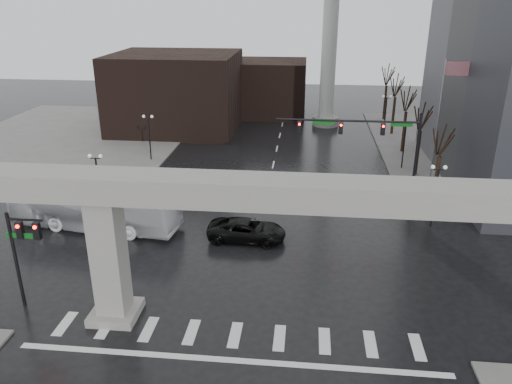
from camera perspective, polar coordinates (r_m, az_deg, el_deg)
ground at (r=28.82m, az=-2.11°, el=-14.80°), size 160.00×160.00×0.00m
sidewalk_ne at (r=65.36m, az=25.99°, el=4.37°), size 28.00×36.00×0.15m
sidewalk_nw at (r=68.02m, az=-20.02°, el=5.88°), size 28.00×36.00×0.15m
elevated_guideway at (r=25.19m, az=0.53°, el=-2.31°), size 48.00×2.60×8.70m
building_far_left at (r=68.29m, az=-9.12°, el=11.22°), size 16.00×14.00×10.00m
building_far_mid at (r=76.24m, az=1.81°, el=11.79°), size 10.00×10.00×8.00m
smokestack at (r=69.06m, az=8.51°, el=18.36°), size 3.60×3.60×30.00m
signal_mast_arm at (r=43.57m, az=13.16°, el=6.11°), size 12.12×0.43×8.00m
signal_left_pole at (r=31.05m, az=-25.19°, el=-5.40°), size 2.30×0.30×6.00m
flagpole_assembly at (r=47.44m, az=20.55°, el=8.67°), size 2.06×0.12×12.00m
lamp_right_0 at (r=40.63m, az=19.93°, el=0.71°), size 1.22×0.32×5.11m
lamp_right_1 at (r=53.67m, az=16.65°, el=6.06°), size 1.22×0.32×5.11m
lamp_right_2 at (r=67.09m, az=14.64°, el=9.28°), size 1.22×0.32×5.11m
lamp_left_0 at (r=42.84m, az=-17.69°, el=2.06°), size 1.22×0.32×5.11m
lamp_left_1 at (r=55.36m, az=-12.15°, el=6.95°), size 1.22×0.32×5.11m
lamp_left_2 at (r=68.45m, az=-8.63°, el=9.97°), size 1.22×0.32×5.11m
tree_right_0 at (r=44.77m, az=19.98°, el=1.67°), size 1.09×1.58×7.50m
tree_right_1 at (r=52.17m, az=18.06°, el=4.74°), size 1.09×1.61×7.67m
tree_right_2 at (r=59.72m, az=16.61°, el=7.04°), size 1.10×1.63×7.85m
tree_right_3 at (r=67.37m, az=15.48°, el=8.82°), size 1.11×1.66×8.02m
tree_right_4 at (r=75.10m, az=14.57°, el=10.23°), size 1.12×1.69×8.19m
pickup_truck at (r=37.13m, az=-1.07°, el=-4.38°), size 5.89×2.90×1.61m
city_bus at (r=40.67m, az=-18.04°, el=-1.44°), size 13.80×4.84×3.76m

